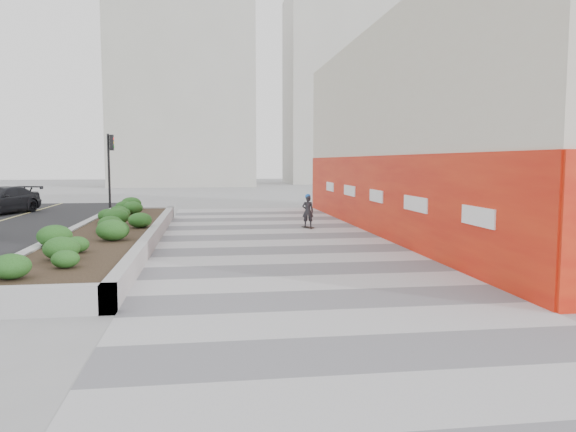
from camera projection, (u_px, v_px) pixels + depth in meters
name	position (u px, v px, depth m)	size (l,w,h in m)	color
ground	(312.00, 285.00, 12.70)	(160.00, 160.00, 0.00)	gray
walkway	(292.00, 261.00, 15.66)	(8.00, 36.00, 0.01)	#A8A8AD
building	(444.00, 131.00, 22.15)	(6.04, 24.08, 8.00)	beige
planter	(112.00, 232.00, 18.78)	(3.00, 18.00, 0.90)	#9E9EA0
traffic_signal_near	(110.00, 162.00, 28.65)	(0.33, 0.28, 4.20)	black
distant_bldg_north_l	(183.00, 99.00, 65.22)	(16.00, 12.00, 20.00)	#ADAAA3
distant_bldg_north_r	(341.00, 90.00, 72.78)	(14.00, 10.00, 24.00)	#ADAAA3
manhole_cover	(310.00, 261.00, 15.73)	(0.44, 0.44, 0.01)	#595654
skateboarder	(308.00, 211.00, 23.36)	(0.52, 0.74, 1.45)	beige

